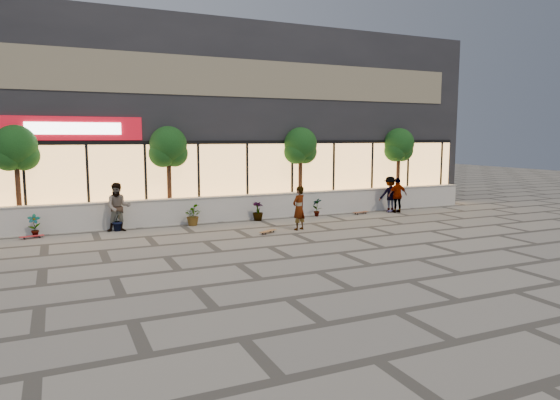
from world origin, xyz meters
name	(u,v)px	position (x,y,z in m)	size (l,w,h in m)	color
ground	(340,253)	(0.00, 0.00, 0.00)	(80.00, 80.00, 0.00)	gray
planter_wall	(255,206)	(0.00, 7.00, 0.52)	(22.00, 0.42, 1.04)	silver
retail_building	(216,122)	(0.00, 12.49, 4.25)	(24.00, 9.17, 8.50)	#232328
shrub_a	(34,226)	(-8.50, 6.45, 0.41)	(0.43, 0.29, 0.81)	#143D13
shrub_b	(118,220)	(-5.70, 6.45, 0.41)	(0.45, 0.36, 0.81)	#143D13
shrub_c	(192,215)	(-2.90, 6.45, 0.41)	(0.73, 0.63, 0.81)	#143D13
shrub_d	(258,211)	(-0.10, 6.45, 0.41)	(0.45, 0.45, 0.81)	#143D13
shrub_e	(317,207)	(2.70, 6.45, 0.41)	(0.43, 0.29, 0.81)	#143D13
tree_west	(16,151)	(-9.00, 7.70, 2.99)	(1.60, 1.50, 3.92)	#3F2516
tree_midwest	(168,149)	(-3.50, 7.70, 2.99)	(1.60, 1.50, 3.92)	#3F2516
tree_mideast	(300,148)	(2.50, 7.70, 2.99)	(1.60, 1.50, 3.92)	#3F2516
tree_east	(399,147)	(8.00, 7.70, 2.99)	(1.60, 1.50, 3.92)	#3F2516
skater_center	(299,208)	(0.53, 3.87, 0.83)	(0.60, 0.40, 1.65)	silver
skater_left	(118,207)	(-5.68, 6.30, 0.91)	(0.88, 0.69, 1.82)	#9D8365
skater_right_near	(398,195)	(6.62, 5.89, 0.81)	(0.95, 0.39, 1.61)	white
skater_right_far	(390,194)	(6.50, 6.30, 0.82)	(1.07, 0.61, 1.65)	maroon
skateboard_center	(268,231)	(-0.79, 3.72, 0.08)	(0.79, 0.59, 0.10)	brown
skateboard_left	(32,236)	(-8.59, 6.20, 0.08)	(0.79, 0.34, 0.09)	red
skateboard_right_near	(361,212)	(4.82, 6.20, 0.08)	(0.86, 0.38, 0.10)	brown
skateboard_right_far	(392,211)	(6.50, 6.12, 0.07)	(0.69, 0.46, 0.08)	#564F91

